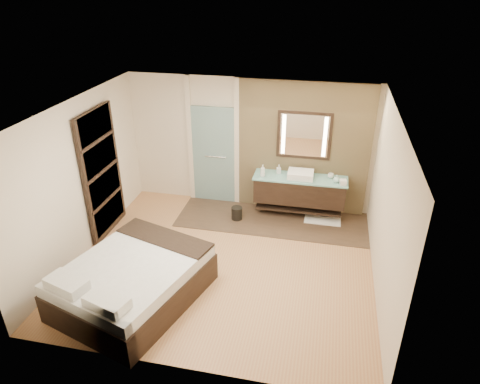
% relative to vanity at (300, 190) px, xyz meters
% --- Properties ---
extents(floor, '(5.00, 5.00, 0.00)m').
position_rel_vanity_xyz_m(floor, '(-1.10, -1.92, -0.58)').
color(floor, '#AC6D48').
rests_on(floor, ground).
extents(tile_strip, '(3.80, 1.30, 0.01)m').
position_rel_vanity_xyz_m(tile_strip, '(-0.50, -0.32, -0.57)').
color(tile_strip, '#3C2C20').
rests_on(tile_strip, floor).
extents(stone_wall, '(2.60, 0.08, 2.70)m').
position_rel_vanity_xyz_m(stone_wall, '(0.00, 0.29, 0.77)').
color(stone_wall, tan).
rests_on(stone_wall, floor).
extents(vanity, '(1.85, 0.55, 0.88)m').
position_rel_vanity_xyz_m(vanity, '(0.00, 0.00, 0.00)').
color(vanity, black).
rests_on(vanity, stone_wall).
extents(mirror_unit, '(1.06, 0.04, 0.96)m').
position_rel_vanity_xyz_m(mirror_unit, '(0.00, 0.24, 1.07)').
color(mirror_unit, black).
rests_on(mirror_unit, stone_wall).
extents(frosted_door, '(1.10, 0.12, 2.70)m').
position_rel_vanity_xyz_m(frosted_door, '(-1.85, 0.28, 0.56)').
color(frosted_door, silver).
rests_on(frosted_door, floor).
extents(shoji_partition, '(0.06, 1.20, 2.40)m').
position_rel_vanity_xyz_m(shoji_partition, '(-3.53, -1.32, 0.63)').
color(shoji_partition, black).
rests_on(shoji_partition, floor).
extents(bed, '(2.23, 2.51, 0.81)m').
position_rel_vanity_xyz_m(bed, '(-2.23, -3.08, -0.24)').
color(bed, black).
rests_on(bed, floor).
extents(bath_mat, '(0.72, 0.51, 0.02)m').
position_rel_vanity_xyz_m(bath_mat, '(0.51, -0.07, -0.56)').
color(bath_mat, white).
rests_on(bath_mat, floor).
extents(waste_bin, '(0.28, 0.28, 0.27)m').
position_rel_vanity_xyz_m(waste_bin, '(-1.20, -0.44, -0.44)').
color(waste_bin, black).
rests_on(waste_bin, floor).
extents(tissue_box, '(0.14, 0.14, 0.10)m').
position_rel_vanity_xyz_m(tissue_box, '(0.82, -0.17, 0.33)').
color(tissue_box, silver).
rests_on(tissue_box, vanity).
extents(soap_bottle_a, '(0.11, 0.11, 0.24)m').
position_rel_vanity_xyz_m(soap_bottle_a, '(-0.74, -0.11, 0.41)').
color(soap_bottle_a, silver).
rests_on(soap_bottle_a, vanity).
extents(soap_bottle_b, '(0.10, 0.10, 0.18)m').
position_rel_vanity_xyz_m(soap_bottle_b, '(-0.45, 0.09, 0.38)').
color(soap_bottle_b, '#B2B2B2').
rests_on(soap_bottle_b, vanity).
extents(soap_bottle_c, '(0.12, 0.12, 0.16)m').
position_rel_vanity_xyz_m(soap_bottle_c, '(0.69, -0.09, 0.36)').
color(soap_bottle_c, '#AAD6D0').
rests_on(soap_bottle_c, vanity).
extents(cup, '(0.14, 0.14, 0.09)m').
position_rel_vanity_xyz_m(cup, '(0.58, 0.09, 0.33)').
color(cup, white).
rests_on(cup, vanity).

